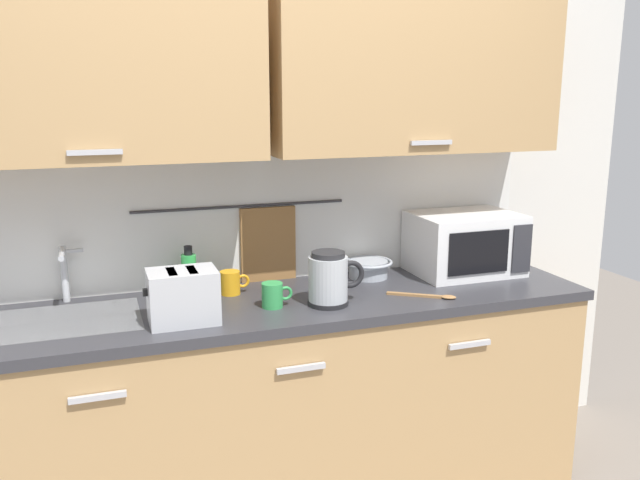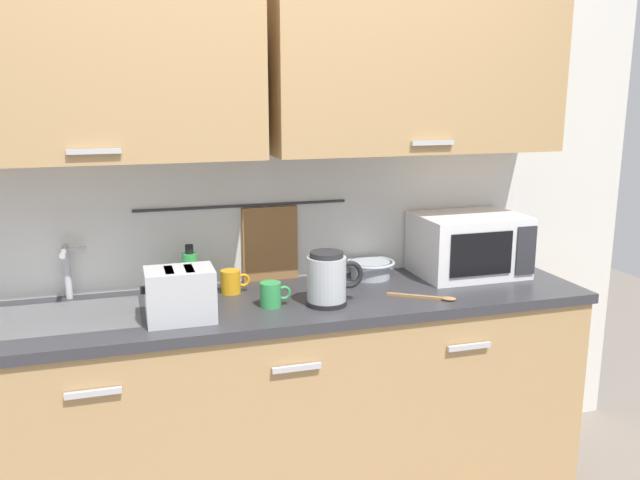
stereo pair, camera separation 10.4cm
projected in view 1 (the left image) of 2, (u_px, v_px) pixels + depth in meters
The scene contains 11 objects.
counter_unit at pixel (276, 404), 2.71m from camera, with size 2.53×0.64×0.90m.
back_wall_assembly at pixel (259, 136), 2.69m from camera, with size 3.70×0.41×2.50m.
sink_faucet at pixel (64, 267), 2.54m from camera, with size 0.09×0.17×0.22m.
microwave at pixel (465, 243), 2.97m from camera, with size 0.46×0.35×0.27m.
electric_kettle at pixel (329, 279), 2.54m from camera, with size 0.23×0.16×0.21m.
dish_soap_bottle at pixel (189, 273), 2.68m from camera, with size 0.06×0.06×0.20m.
mug_near_sink at pixel (231, 283), 2.68m from camera, with size 0.12×0.08×0.09m.
mixing_bowl at pixel (368, 267), 2.92m from camera, with size 0.21×0.21×0.08m.
toaster at pixel (183, 296), 2.34m from camera, with size 0.26×0.17×0.19m.
mug_by_kettle at pixel (273, 295), 2.51m from camera, with size 0.12×0.08×0.09m.
wooden_spoon at pixel (430, 296), 2.64m from camera, with size 0.25×0.18×0.01m.
Camera 1 is at (-0.66, -2.11, 1.71)m, focal length 37.38 mm.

